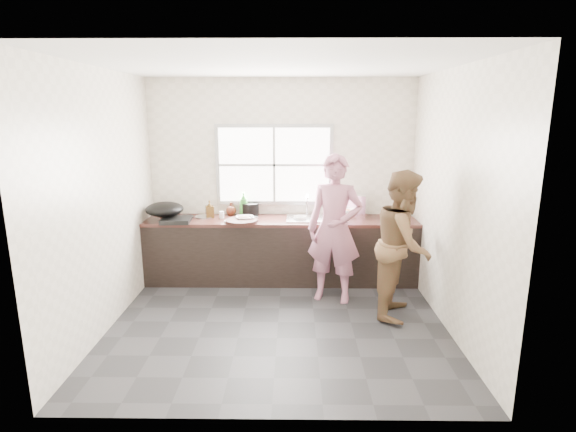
{
  "coord_description": "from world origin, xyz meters",
  "views": [
    {
      "loc": [
        0.16,
        -4.54,
        2.26
      ],
      "look_at": [
        0.1,
        0.65,
        1.05
      ],
      "focal_mm": 28.0,
      "sensor_mm": 36.0,
      "label": 1
    }
  ],
  "objects_px": {
    "dish_rack": "(352,205)",
    "plate_food": "(233,221)",
    "bottle_green": "(244,204)",
    "bottle_brown_short": "(231,209)",
    "bowl_mince": "(245,219)",
    "bowl_crabs": "(339,221)",
    "bottle_brown_tall": "(210,210)",
    "burner": "(176,220)",
    "pot_lid_left": "(183,217)",
    "glass_jar": "(222,215)",
    "bowl_held": "(300,218)",
    "pot_lid_right": "(204,217)",
    "person_side": "(403,244)",
    "black_pot": "(250,209)",
    "cutting_board": "(242,221)",
    "wok": "(165,209)",
    "woman": "(334,234)"
  },
  "relations": [
    {
      "from": "person_side",
      "to": "cutting_board",
      "type": "height_order",
      "value": "person_side"
    },
    {
      "from": "bottle_brown_tall",
      "to": "dish_rack",
      "type": "height_order",
      "value": "dish_rack"
    },
    {
      "from": "bottle_brown_tall",
      "to": "pot_lid_left",
      "type": "xyz_separation_m",
      "value": [
        -0.36,
        -0.01,
        -0.1
      ]
    },
    {
      "from": "wok",
      "to": "pot_lid_right",
      "type": "xyz_separation_m",
      "value": [
        0.48,
        0.21,
        -0.15
      ]
    },
    {
      "from": "glass_jar",
      "to": "black_pot",
      "type": "bearing_deg",
      "value": 27.67
    },
    {
      "from": "glass_jar",
      "to": "pot_lid_right",
      "type": "xyz_separation_m",
      "value": [
        -0.25,
        0.07,
        -0.04
      ]
    },
    {
      "from": "bowl_crabs",
      "to": "wok",
      "type": "relative_size",
      "value": 0.39
    },
    {
      "from": "cutting_board",
      "to": "glass_jar",
      "type": "bearing_deg",
      "value": 140.15
    },
    {
      "from": "pot_lid_left",
      "to": "glass_jar",
      "type": "bearing_deg",
      "value": -3.33
    },
    {
      "from": "person_side",
      "to": "bowl_crabs",
      "type": "height_order",
      "value": "person_side"
    },
    {
      "from": "glass_jar",
      "to": "dish_rack",
      "type": "bearing_deg",
      "value": 4.03
    },
    {
      "from": "black_pot",
      "to": "pot_lid_left",
      "type": "xyz_separation_m",
      "value": [
        -0.89,
        -0.16,
        -0.08
      ]
    },
    {
      "from": "woman",
      "to": "pot_lid_right",
      "type": "relative_size",
      "value": 6.46
    },
    {
      "from": "bottle_brown_short",
      "to": "dish_rack",
      "type": "bearing_deg",
      "value": -2.37
    },
    {
      "from": "wok",
      "to": "bowl_mince",
      "type": "bearing_deg",
      "value": -0.0
    },
    {
      "from": "cutting_board",
      "to": "bowl_held",
      "type": "distance_m",
      "value": 0.78
    },
    {
      "from": "glass_jar",
      "to": "burner",
      "type": "relative_size",
      "value": 0.25
    },
    {
      "from": "plate_food",
      "to": "bowl_mince",
      "type": "bearing_deg",
      "value": 21.35
    },
    {
      "from": "bowl_mince",
      "to": "bottle_brown_short",
      "type": "distance_m",
      "value": 0.41
    },
    {
      "from": "woman",
      "to": "glass_jar",
      "type": "height_order",
      "value": "woman"
    },
    {
      "from": "person_side",
      "to": "glass_jar",
      "type": "height_order",
      "value": "person_side"
    },
    {
      "from": "person_side",
      "to": "pot_lid_right",
      "type": "xyz_separation_m",
      "value": [
        -2.43,
        1.15,
        0.04
      ]
    },
    {
      "from": "cutting_board",
      "to": "burner",
      "type": "distance_m",
      "value": 0.86
    },
    {
      "from": "bottle_brown_tall",
      "to": "burner",
      "type": "bearing_deg",
      "value": -146.52
    },
    {
      "from": "woman",
      "to": "plate_food",
      "type": "relative_size",
      "value": 7.29
    },
    {
      "from": "person_side",
      "to": "pot_lid_left",
      "type": "xyz_separation_m",
      "value": [
        -2.71,
        1.11,
        0.04
      ]
    },
    {
      "from": "cutting_board",
      "to": "bowl_crabs",
      "type": "height_order",
      "value": "bowl_crabs"
    },
    {
      "from": "plate_food",
      "to": "bowl_held",
      "type": "bearing_deg",
      "value": 7.53
    },
    {
      "from": "burner",
      "to": "bottle_brown_tall",
      "type": "bearing_deg",
      "value": 33.48
    },
    {
      "from": "person_side",
      "to": "black_pot",
      "type": "bearing_deg",
      "value": 75.0
    },
    {
      "from": "black_pot",
      "to": "bottle_brown_tall",
      "type": "height_order",
      "value": "bottle_brown_tall"
    },
    {
      "from": "cutting_board",
      "to": "glass_jar",
      "type": "relative_size",
      "value": 4.46
    },
    {
      "from": "bowl_mince",
      "to": "bowl_crabs",
      "type": "relative_size",
      "value": 1.25
    },
    {
      "from": "woman",
      "to": "bowl_held",
      "type": "distance_m",
      "value": 0.72
    },
    {
      "from": "bowl_mince",
      "to": "bowl_held",
      "type": "height_order",
      "value": "bowl_held"
    },
    {
      "from": "woman",
      "to": "dish_rack",
      "type": "xyz_separation_m",
      "value": [
        0.31,
        0.8,
        0.18
      ]
    },
    {
      "from": "glass_jar",
      "to": "dish_rack",
      "type": "xyz_separation_m",
      "value": [
        1.77,
        0.12,
        0.11
      ]
    },
    {
      "from": "bottle_green",
      "to": "glass_jar",
      "type": "bearing_deg",
      "value": -145.17
    },
    {
      "from": "bowl_held",
      "to": "pot_lid_right",
      "type": "relative_size",
      "value": 0.8
    },
    {
      "from": "plate_food",
      "to": "pot_lid_right",
      "type": "relative_size",
      "value": 0.89
    },
    {
      "from": "bowl_mince",
      "to": "black_pot",
      "type": "distance_m",
      "value": 0.34
    },
    {
      "from": "bowl_held",
      "to": "bottle_brown_tall",
      "type": "height_order",
      "value": "bottle_brown_tall"
    },
    {
      "from": "bottle_brown_tall",
      "to": "wok",
      "type": "bearing_deg",
      "value": -161.63
    },
    {
      "from": "bottle_brown_tall",
      "to": "black_pot",
      "type": "bearing_deg",
      "value": 15.81
    },
    {
      "from": "dish_rack",
      "to": "plate_food",
      "type": "bearing_deg",
      "value": -149.18
    },
    {
      "from": "person_side",
      "to": "bowl_crabs",
      "type": "relative_size",
      "value": 8.55
    },
    {
      "from": "woman",
      "to": "bottle_brown_short",
      "type": "bearing_deg",
      "value": 162.75
    },
    {
      "from": "cutting_board",
      "to": "woman",
      "type": "bearing_deg",
      "value": -20.45
    },
    {
      "from": "bottle_green",
      "to": "bottle_brown_short",
      "type": "relative_size",
      "value": 1.97
    },
    {
      "from": "bowl_held",
      "to": "pot_lid_right",
      "type": "distance_m",
      "value": 1.31
    }
  ]
}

